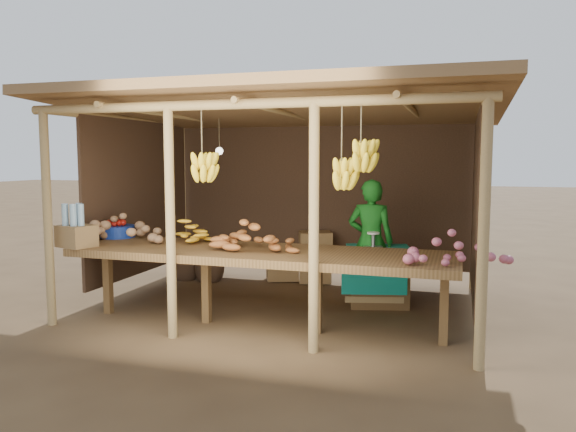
% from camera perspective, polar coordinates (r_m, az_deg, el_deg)
% --- Properties ---
extents(ground, '(60.00, 60.00, 0.00)m').
position_cam_1_polar(ground, '(6.71, 0.00, -8.95)').
color(ground, brown).
rests_on(ground, ground).
extents(stall_structure, '(4.70, 3.50, 2.43)m').
position_cam_1_polar(stall_structure, '(6.46, 0.35, 7.64)').
color(stall_structure, tan).
rests_on(stall_structure, ground).
extents(counter, '(3.90, 1.05, 0.80)m').
position_cam_1_polar(counter, '(5.67, -2.85, -4.08)').
color(counter, brown).
rests_on(counter, ground).
extents(potato_heap, '(1.03, 0.64, 0.37)m').
position_cam_1_polar(potato_heap, '(6.46, -16.56, -0.89)').
color(potato_heap, '#936D4C').
rests_on(potato_heap, counter).
extents(sweet_potato_heap, '(1.00, 0.78, 0.35)m').
position_cam_1_polar(sweet_potato_heap, '(5.59, -3.65, -1.76)').
color(sweet_potato_heap, '#A55D2A').
rests_on(sweet_potato_heap, counter).
extents(onion_heap, '(1.01, 0.77, 0.36)m').
position_cam_1_polar(onion_heap, '(5.03, 16.82, -2.84)').
color(onion_heap, '#B1566A').
rests_on(onion_heap, counter).
extents(banana_pile, '(0.59, 0.47, 0.34)m').
position_cam_1_polar(banana_pile, '(6.24, -10.38, -1.09)').
color(banana_pile, yellow).
rests_on(banana_pile, counter).
extents(tomato_basin, '(0.40, 0.40, 0.21)m').
position_cam_1_polar(tomato_basin, '(6.84, -16.91, -1.37)').
color(tomato_basin, navy).
rests_on(tomato_basin, counter).
extents(bottle_box, '(0.43, 0.38, 0.45)m').
position_cam_1_polar(bottle_box, '(6.24, -20.71, -1.36)').
color(bottle_box, olive).
rests_on(bottle_box, counter).
extents(vendor, '(0.55, 0.37, 1.48)m').
position_cam_1_polar(vendor, '(6.72, 8.39, -2.58)').
color(vendor, '#17681B').
rests_on(vendor, ground).
extents(tarp_crate, '(0.87, 0.79, 0.88)m').
position_cam_1_polar(tarp_crate, '(6.72, 9.14, -5.84)').
color(tarp_crate, brown).
rests_on(tarp_crate, ground).
extents(carton_stack, '(1.00, 0.46, 0.70)m').
position_cam_1_polar(carton_stack, '(7.81, 1.65, -4.52)').
color(carton_stack, olive).
rests_on(carton_stack, ground).
extents(burlap_sacks, '(0.80, 0.42, 0.57)m').
position_cam_1_polar(burlap_sacks, '(8.04, -9.22, -4.73)').
color(burlap_sacks, '#483121').
rests_on(burlap_sacks, ground).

